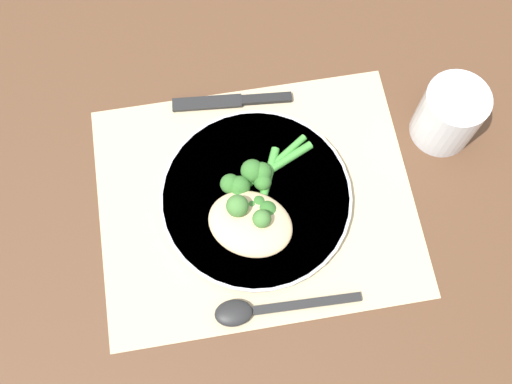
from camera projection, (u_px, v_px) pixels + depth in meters
name	position (u px, v px, depth m)	size (l,w,h in m)	color
ground_plane	(256.00, 201.00, 0.81)	(3.00, 3.00, 0.00)	brown
placemat	(256.00, 200.00, 0.81)	(0.42, 0.34, 0.00)	#C6B289
plate	(256.00, 197.00, 0.80)	(0.26, 0.26, 0.01)	silver
chicken_fillet	(250.00, 224.00, 0.77)	(0.14, 0.13, 0.03)	#DBBC89
pesto_dollop_primary	(237.00, 206.00, 0.75)	(0.03, 0.03, 0.03)	#477F38
pesto_dollop_secondary	(264.00, 218.00, 0.75)	(0.02, 0.02, 0.02)	#477F38
broccoli_stalk_right	(262.00, 204.00, 0.78)	(0.06, 0.11, 0.03)	green
broccoli_stalk_left	(245.00, 183.00, 0.79)	(0.13, 0.08, 0.03)	green
broccoli_stalk_front	(260.00, 172.00, 0.79)	(0.10, 0.07, 0.03)	green
knife	(234.00, 101.00, 0.86)	(0.17, 0.03, 0.01)	black
spoon	(253.00, 311.00, 0.75)	(0.19, 0.04, 0.01)	black
water_glass	(449.00, 115.00, 0.80)	(0.08, 0.08, 0.09)	silver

